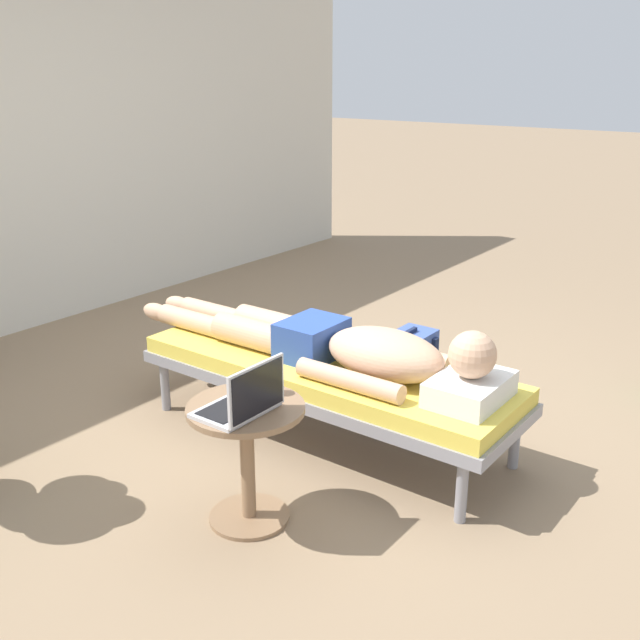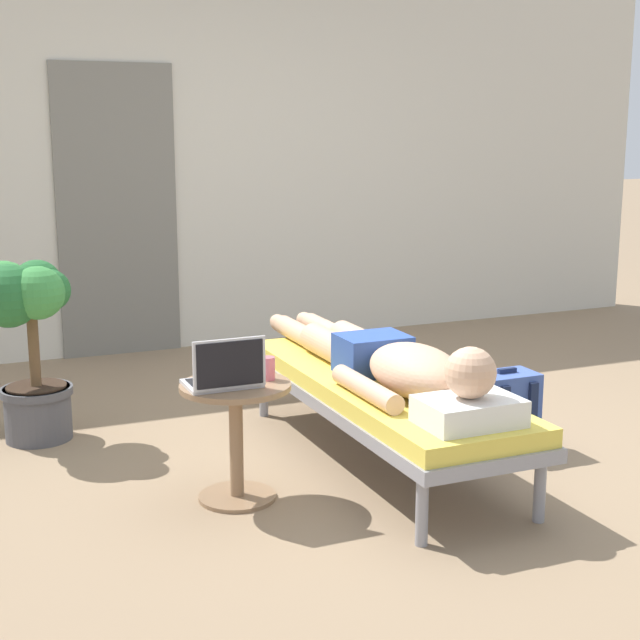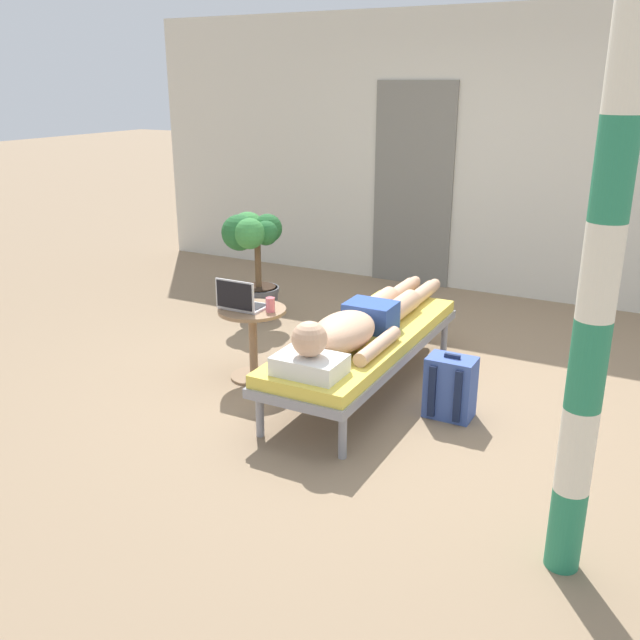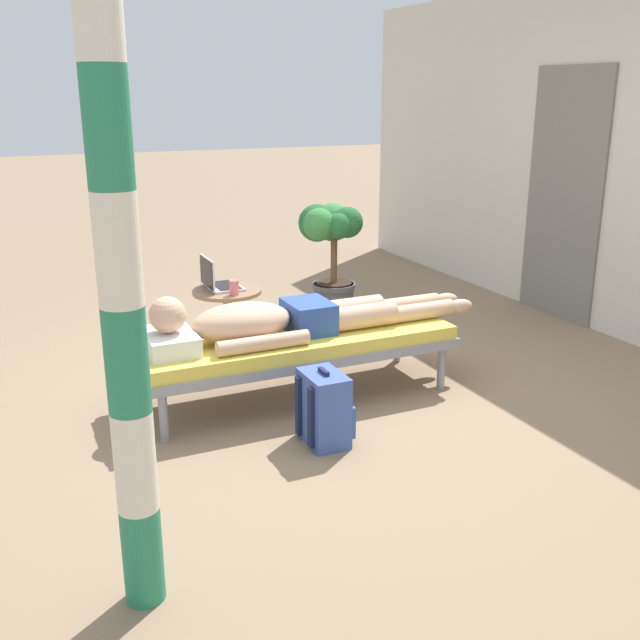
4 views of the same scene
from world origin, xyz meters
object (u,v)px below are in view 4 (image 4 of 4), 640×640
at_px(potted_plant, 330,243).
at_px(porch_post, 117,249).
at_px(person_reclining, 280,320).
at_px(laptop, 217,280).
at_px(backpack, 324,409).
at_px(lounge_chair, 295,344).
at_px(drink_glass, 234,288).
at_px(side_table, 228,313).

xyz_separation_m(potted_plant, porch_post, (3.07, -2.25, 0.72)).
height_order(person_reclining, potted_plant, potted_plant).
bearing_deg(laptop, backpack, 4.70).
relative_size(lounge_chair, porch_post, 0.74).
bearing_deg(lounge_chair, backpack, -9.28).
height_order(lounge_chair, potted_plant, potted_plant).
bearing_deg(drink_glass, backpack, 3.03).
bearing_deg(side_table, potted_plant, 122.78).
relative_size(side_table, backpack, 1.23).
distance_m(side_table, potted_plant, 1.39).
bearing_deg(backpack, side_table, -177.14).
xyz_separation_m(person_reclining, drink_glass, (-0.64, -0.07, 0.06)).
bearing_deg(porch_post, backpack, 127.46).
relative_size(person_reclining, backpack, 5.12).
height_order(side_table, potted_plant, potted_plant).
distance_m(side_table, drink_glass, 0.26).
distance_m(laptop, backpack, 1.55).
xyz_separation_m(lounge_chair, drink_glass, (-0.64, -0.17, 0.23)).
distance_m(drink_glass, porch_post, 2.57).
relative_size(laptop, porch_post, 0.12).
height_order(person_reclining, side_table, person_reclining).
bearing_deg(potted_plant, side_table, -57.22).
xyz_separation_m(side_table, potted_plant, (-0.74, 1.15, 0.27)).
distance_m(lounge_chair, backpack, 0.67).
bearing_deg(lounge_chair, side_table, -167.32).
height_order(lounge_chair, laptop, laptop).
height_order(person_reclining, drink_glass, person_reclining).
distance_m(lounge_chair, person_reclining, 0.20).
height_order(person_reclining, laptop, laptop).
bearing_deg(side_table, backpack, 2.86).
bearing_deg(person_reclining, laptop, -171.39).
height_order(drink_glass, potted_plant, potted_plant).
bearing_deg(person_reclining, potted_plant, 145.00).
xyz_separation_m(side_table, backpack, (1.44, 0.07, -0.16)).
xyz_separation_m(lounge_chair, potted_plant, (-1.53, 0.97, 0.28)).
height_order(side_table, backpack, side_table).
distance_m(person_reclining, laptop, 0.86).
bearing_deg(backpack, porch_post, -52.54).
xyz_separation_m(lounge_chair, backpack, (0.65, -0.11, -0.15)).
xyz_separation_m(drink_glass, porch_post, (2.18, -1.10, 0.77)).
distance_m(backpack, potted_plant, 2.47).
bearing_deg(drink_glass, person_reclining, 6.57).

